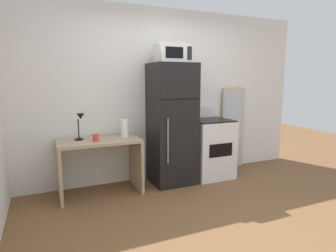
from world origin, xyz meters
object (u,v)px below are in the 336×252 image
object	(u,v)px
desk_lamp	(80,122)
paper_towel_roll	(125,128)
leaning_mirror	(233,128)
oven_range	(210,148)
coffee_mug	(96,138)
desk	(99,156)
microwave	(173,54)
refrigerator	(172,124)

from	to	relation	value
desk_lamp	paper_towel_roll	distance (m)	0.60
leaning_mirror	oven_range	bearing A→B (deg)	-157.51
paper_towel_roll	coffee_mug	distance (m)	0.45
desk	desk_lamp	bearing A→B (deg)	166.59
oven_range	leaning_mirror	size ratio (longest dim) A/B	0.79
coffee_mug	paper_towel_roll	bearing A→B (deg)	18.32
coffee_mug	microwave	xyz separation A→B (m)	(1.13, 0.09, 1.10)
paper_towel_roll	refrigerator	world-z (taller)	refrigerator
desk	oven_range	xyz separation A→B (m)	(1.74, -0.00, -0.05)
paper_towel_roll	oven_range	xyz separation A→B (m)	(1.37, -0.03, -0.40)
paper_towel_roll	refrigerator	bearing A→B (deg)	-2.27
desk	oven_range	world-z (taller)	oven_range
coffee_mug	oven_range	size ratio (longest dim) A/B	0.09
coffee_mug	microwave	bearing A→B (deg)	4.58
desk	refrigerator	distance (m)	1.14
desk	refrigerator	bearing A→B (deg)	0.25
desk	desk_lamp	size ratio (longest dim) A/B	3.03
desk	refrigerator	world-z (taller)	refrigerator
refrigerator	microwave	size ratio (longest dim) A/B	3.85
microwave	paper_towel_roll	bearing A→B (deg)	176.02
desk_lamp	leaning_mirror	size ratio (longest dim) A/B	0.25
desk	leaning_mirror	bearing A→B (deg)	6.16
desk_lamp	coffee_mug	bearing A→B (deg)	-43.90
microwave	oven_range	distance (m)	1.58
coffee_mug	microwave	world-z (taller)	microwave
desk_lamp	oven_range	xyz separation A→B (m)	(1.96, -0.05, -0.52)
paper_towel_roll	leaning_mirror	distance (m)	2.01
refrigerator	microwave	xyz separation A→B (m)	(0.00, -0.02, 1.02)
desk	desk_lamp	xyz separation A→B (m)	(-0.22, 0.05, 0.47)
paper_towel_roll	leaning_mirror	bearing A→B (deg)	6.35
microwave	coffee_mug	bearing A→B (deg)	-175.42
desk_lamp	microwave	world-z (taller)	microwave
desk_lamp	refrigerator	bearing A→B (deg)	-2.14
leaning_mirror	desk	bearing A→B (deg)	-173.84
desk	leaning_mirror	size ratio (longest dim) A/B	0.76
desk_lamp	microwave	bearing A→B (deg)	-3.08
paper_towel_roll	refrigerator	size ratio (longest dim) A/B	0.14
microwave	oven_range	world-z (taller)	microwave
desk_lamp	coffee_mug	world-z (taller)	desk_lamp
coffee_mug	refrigerator	size ratio (longest dim) A/B	0.05
desk_lamp	leaning_mirror	distance (m)	2.60
microwave	leaning_mirror	world-z (taller)	microwave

